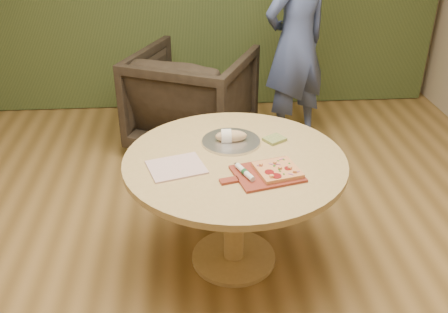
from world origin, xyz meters
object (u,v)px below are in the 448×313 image
bread_roll (230,136)px  person_standing (296,43)px  cutlery_roll (245,172)px  serving_tray (231,141)px  flatbread_pizza (277,170)px  pizza_paddle (266,174)px  pedestal_table (235,179)px  armchair (192,94)px

bread_roll → person_standing: 1.65m
cutlery_roll → serving_tray: 0.41m
flatbread_pizza → person_standing: person_standing is taller
person_standing → pizza_paddle: bearing=43.6°
pedestal_table → person_standing: size_ratio=0.70×
pedestal_table → flatbread_pizza: bearing=-43.2°
person_standing → serving_tray: bearing=34.6°
flatbread_pizza → person_standing: 1.95m
pizza_paddle → cutlery_roll: (-0.11, -0.01, 0.02)m
serving_tray → armchair: bearing=98.3°
pizza_paddle → bread_roll: 0.43m
flatbread_pizza → serving_tray: bearing=118.8°
serving_tray → person_standing: bearing=64.9°
bread_roll → flatbread_pizza: bearing=-60.2°
cutlery_roll → person_standing: person_standing is taller
cutlery_roll → armchair: 1.90m
serving_tray → pedestal_table: bearing=-88.7°
armchair → person_standing: bearing=-153.6°
flatbread_pizza → person_standing: bearing=75.7°
pedestal_table → pizza_paddle: 0.29m
cutlery_roll → serving_tray: cutlery_roll is taller
flatbread_pizza → cutlery_roll: flatbread_pizza is taller
pedestal_table → serving_tray: serving_tray is taller
pedestal_table → cutlery_roll: bearing=-81.2°
flatbread_pizza → bread_roll: size_ratio=1.39×
cutlery_roll → person_standing: (0.66, 1.89, 0.14)m
bread_roll → person_standing: person_standing is taller
cutlery_roll → bread_roll: bread_roll is taller
flatbread_pizza → serving_tray: size_ratio=0.75×
serving_tray → bread_roll: bread_roll is taller
serving_tray → person_standing: 1.65m
pizza_paddle → bread_roll: bearing=97.5°
pizza_paddle → serving_tray: size_ratio=1.33×
pizza_paddle → serving_tray: serving_tray is taller
flatbread_pizza → cutlery_roll: 0.18m
pedestal_table → pizza_paddle: pizza_paddle is taller
cutlery_roll → bread_roll: 0.41m
armchair → person_standing: 1.01m
pizza_paddle → person_standing: size_ratio=0.26×
flatbread_pizza → serving_tray: 0.45m
serving_tray → bread_roll: (-0.01, 0.00, 0.04)m
pedestal_table → armchair: size_ratio=1.32×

